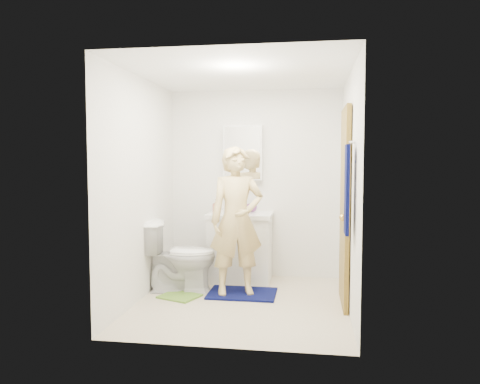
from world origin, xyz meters
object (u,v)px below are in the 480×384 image
object	(u,v)px
vanity_cabinet	(240,249)
toothbrush_cup	(252,208)
toilet	(180,256)
man	(237,221)
medicine_cabinet	(243,153)
towel	(347,190)
soap_dispenser	(216,206)

from	to	relation	value
vanity_cabinet	toothbrush_cup	world-z (taller)	toothbrush_cup
toilet	man	world-z (taller)	man
toothbrush_cup	man	world-z (taller)	man
toilet	medicine_cabinet	bearing A→B (deg)	-45.45
medicine_cabinet	towel	distance (m)	2.11
medicine_cabinet	soap_dispenser	xyz separation A→B (m)	(-0.30, -0.26, -0.66)
towel	toothbrush_cup	size ratio (longest dim) A/B	6.15
towel	man	distance (m)	1.47
soap_dispenser	toothbrush_cup	size ratio (longest dim) A/B	1.34
toothbrush_cup	towel	bearing A→B (deg)	-56.85
medicine_cabinet	soap_dispenser	size ratio (longest dim) A/B	4.00
soap_dispenser	man	world-z (taller)	man
towel	toilet	size ratio (longest dim) A/B	0.98
towel	medicine_cabinet	bearing A→B (deg)	124.61
towel	toilet	bearing A→B (deg)	153.01
toilet	vanity_cabinet	bearing A→B (deg)	-54.88
toilet	toothbrush_cup	size ratio (longest dim) A/B	6.29
vanity_cabinet	toilet	world-z (taller)	toilet
man	vanity_cabinet	bearing A→B (deg)	76.88
towel	soap_dispenser	xyz separation A→B (m)	(-1.48, 1.45, -0.31)
vanity_cabinet	towel	xyz separation A→B (m)	(1.18, -1.48, 0.85)
vanity_cabinet	man	distance (m)	0.78
medicine_cabinet	man	world-z (taller)	medicine_cabinet
toilet	man	distance (m)	0.80
toothbrush_cup	man	distance (m)	0.78
towel	soap_dispenser	size ratio (longest dim) A/B	4.58
toilet	soap_dispenser	bearing A→B (deg)	-38.15
man	toothbrush_cup	bearing A→B (deg)	66.70
medicine_cabinet	vanity_cabinet	bearing A→B (deg)	-90.00
medicine_cabinet	towel	bearing A→B (deg)	-55.39
towel	toothbrush_cup	bearing A→B (deg)	123.15
medicine_cabinet	toilet	distance (m)	1.56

